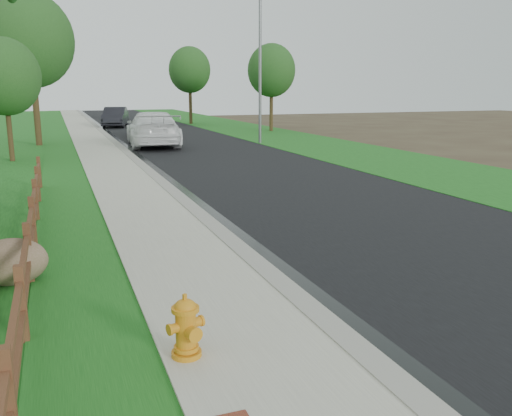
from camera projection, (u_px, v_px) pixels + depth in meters
name	position (u px, v px, depth m)	size (l,w,h in m)	color
ground	(373.00, 402.00, 5.88)	(120.00, 120.00, 0.00)	#3B2D20
road	(166.00, 134.00, 39.47)	(8.00, 90.00, 0.02)	black
curb	(106.00, 135.00, 38.03)	(0.40, 90.00, 0.12)	gray
wet_gutter	(112.00, 136.00, 38.16)	(0.50, 90.00, 0.00)	black
sidewalk	(87.00, 136.00, 37.59)	(2.20, 90.00, 0.10)	#A7A492
grass_strip	(58.00, 137.00, 36.95)	(1.60, 90.00, 0.06)	#175016
verge_far	(254.00, 131.00, 41.81)	(6.00, 90.00, 0.04)	#175016
ranch_fence	(31.00, 233.00, 10.38)	(0.12, 16.92, 1.10)	#4B2E19
fire_hydrant	(186.00, 328.00, 6.61)	(0.53, 0.43, 0.81)	orange
white_suv	(153.00, 129.00, 31.23)	(2.77, 6.81, 1.98)	white
dark_car_mid	(144.00, 125.00, 37.68)	(1.74, 4.33, 1.48)	black
dark_car_far	(115.00, 117.00, 46.59)	(1.77, 5.09, 1.68)	black
streetlight	(258.00, 59.00, 31.83)	(1.98, 0.75, 8.77)	slate
boulder	(11.00, 262.00, 9.32)	(1.22, 0.92, 0.82)	brown
tree_near_left	(4.00, 77.00, 24.04)	(3.12, 3.12, 5.53)	#372716
tree_mid_left	(30.00, 40.00, 30.36)	(4.79, 4.79, 8.57)	#372716
tree_mid_right	(271.00, 71.00, 41.16)	(3.65, 3.65, 6.62)	#372716
tree_far_right	(190.00, 70.00, 49.38)	(3.80, 3.80, 7.01)	#372716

